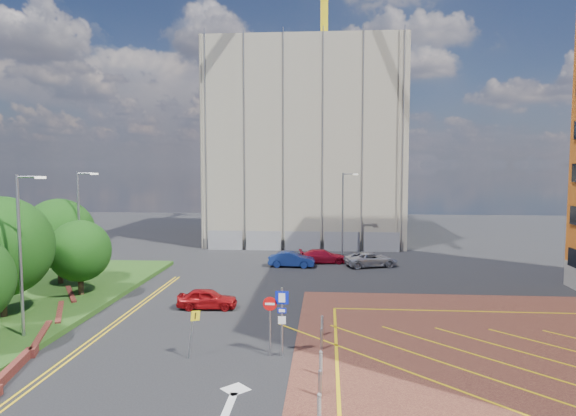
# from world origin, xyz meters

# --- Properties ---
(ground) EXTENTS (140.00, 140.00, 0.00)m
(ground) POSITION_xyz_m (0.00, 0.00, 0.00)
(ground) COLOR black
(ground) RESTS_ON ground
(retaining_wall) EXTENTS (6.06, 20.33, 0.40)m
(retaining_wall) POSITION_xyz_m (-11.80, 2.00, 0.20)
(retaining_wall) COLOR maroon
(retaining_wall) RESTS_ON ground
(tree_b) EXTENTS (5.60, 5.60, 6.74)m
(tree_b) POSITION_xyz_m (-15.50, 5.00, 4.24)
(tree_b) COLOR #3D2B1C
(tree_b) RESTS_ON grass_bed
(tree_c) EXTENTS (4.00, 4.00, 4.90)m
(tree_c) POSITION_xyz_m (-13.50, 10.00, 3.19)
(tree_c) COLOR #3D2B1C
(tree_c) RESTS_ON grass_bed
(tree_d) EXTENTS (5.00, 5.00, 6.08)m
(tree_d) POSITION_xyz_m (-16.50, 13.00, 3.87)
(tree_d) COLOR #3D2B1C
(tree_d) RESTS_ON grass_bed
(lamp_left_near) EXTENTS (1.53, 0.16, 8.00)m
(lamp_left_near) POSITION_xyz_m (-12.42, 2.00, 4.66)
(lamp_left_near) COLOR #9EA0A8
(lamp_left_near) RESTS_ON grass_bed
(lamp_left_far) EXTENTS (1.53, 0.16, 8.00)m
(lamp_left_far) POSITION_xyz_m (-14.42, 12.00, 4.66)
(lamp_left_far) COLOR #9EA0A8
(lamp_left_far) RESTS_ON grass_bed
(lamp_back) EXTENTS (1.53, 0.16, 8.00)m
(lamp_back) POSITION_xyz_m (4.08, 28.00, 4.36)
(lamp_back) COLOR #9EA0A8
(lamp_back) RESTS_ON ground
(sign_cluster) EXTENTS (1.17, 0.12, 3.20)m
(sign_cluster) POSITION_xyz_m (0.30, 0.98, 1.95)
(sign_cluster) COLOR #9EA0A8
(sign_cluster) RESTS_ON ground
(warning_sign) EXTENTS (0.58, 0.38, 2.25)m
(warning_sign) POSITION_xyz_m (-3.49, 0.38, 1.43)
(warning_sign) COLOR #9EA0A8
(warning_sign) RESTS_ON ground
(bollard_row) EXTENTS (0.14, 11.14, 0.90)m
(bollard_row) POSITION_xyz_m (2.30, -1.67, 0.47)
(bollard_row) COLOR #9EA0A8
(bollard_row) RESTS_ON forecourt
(construction_building) EXTENTS (21.20, 19.20, 22.00)m
(construction_building) POSITION_xyz_m (0.00, 40.00, 11.00)
(construction_building) COLOR gray
(construction_building) RESTS_ON ground
(tower_crane) EXTENTS (1.60, 35.00, 35.40)m
(tower_crane) POSITION_xyz_m (2.00, 39.44, 25.85)
(tower_crane) COLOR yellow
(tower_crane) RESTS_ON ground
(construction_fence) EXTENTS (21.60, 0.06, 2.00)m
(construction_fence) POSITION_xyz_m (1.00, 30.00, 1.00)
(construction_fence) COLOR gray
(construction_fence) RESTS_ON ground
(car_red_left) EXTENTS (3.70, 1.65, 1.24)m
(car_red_left) POSITION_xyz_m (-4.74, 8.45, 0.62)
(car_red_left) COLOR #9E0D10
(car_red_left) RESTS_ON ground
(car_blue_back) EXTENTS (4.03, 1.63, 1.30)m
(car_blue_back) POSITION_xyz_m (-0.51, 21.67, 0.65)
(car_blue_back) COLOR navy
(car_blue_back) RESTS_ON ground
(car_red_back) EXTENTS (4.43, 2.33, 1.22)m
(car_red_back) POSITION_xyz_m (2.14, 23.62, 0.61)
(car_red_back) COLOR #A70E23
(car_red_back) RESTS_ON ground
(car_silver_back) EXTENTS (4.94, 3.36, 1.26)m
(car_silver_back) POSITION_xyz_m (6.30, 22.33, 0.63)
(car_silver_back) COLOR #ADACB4
(car_silver_back) RESTS_ON ground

